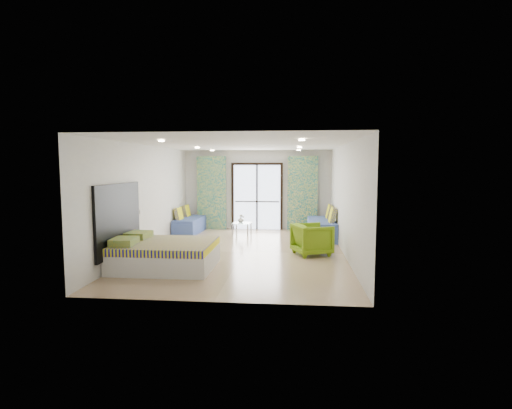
# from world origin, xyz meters

# --- Properties ---
(floor) EXTENTS (5.00, 7.50, 0.01)m
(floor) POSITION_xyz_m (0.00, 0.00, 0.00)
(floor) COLOR #A18260
(floor) RESTS_ON ground
(ceiling) EXTENTS (5.00, 7.50, 0.01)m
(ceiling) POSITION_xyz_m (0.00, 0.00, 2.70)
(ceiling) COLOR silver
(ceiling) RESTS_ON ground
(wall_back) EXTENTS (5.00, 0.01, 2.70)m
(wall_back) POSITION_xyz_m (0.00, 3.75, 1.35)
(wall_back) COLOR silver
(wall_back) RESTS_ON ground
(wall_front) EXTENTS (5.00, 0.01, 2.70)m
(wall_front) POSITION_xyz_m (0.00, -3.75, 1.35)
(wall_front) COLOR silver
(wall_front) RESTS_ON ground
(wall_left) EXTENTS (0.01, 7.50, 2.70)m
(wall_left) POSITION_xyz_m (-2.50, 0.00, 1.35)
(wall_left) COLOR silver
(wall_left) RESTS_ON ground
(wall_right) EXTENTS (0.01, 7.50, 2.70)m
(wall_right) POSITION_xyz_m (2.50, 0.00, 1.35)
(wall_right) COLOR silver
(wall_right) RESTS_ON ground
(balcony_door) EXTENTS (1.76, 0.08, 2.28)m
(balcony_door) POSITION_xyz_m (0.00, 3.72, 1.26)
(balcony_door) COLOR black
(balcony_door) RESTS_ON floor
(balcony_rail) EXTENTS (1.52, 0.03, 0.04)m
(balcony_rail) POSITION_xyz_m (0.00, 3.73, 0.95)
(balcony_rail) COLOR #595451
(balcony_rail) RESTS_ON balcony_door
(curtain_left) EXTENTS (1.00, 0.10, 2.50)m
(curtain_left) POSITION_xyz_m (-1.55, 3.57, 1.25)
(curtain_left) COLOR silver
(curtain_left) RESTS_ON floor
(curtain_right) EXTENTS (1.00, 0.10, 2.50)m
(curtain_right) POSITION_xyz_m (1.55, 3.57, 1.25)
(curtain_right) COLOR silver
(curtain_right) RESTS_ON floor
(downlight_a) EXTENTS (0.12, 0.12, 0.02)m
(downlight_a) POSITION_xyz_m (-1.40, -2.00, 2.67)
(downlight_a) COLOR #FFE0B2
(downlight_a) RESTS_ON ceiling
(downlight_b) EXTENTS (0.12, 0.12, 0.02)m
(downlight_b) POSITION_xyz_m (1.40, -2.00, 2.67)
(downlight_b) COLOR #FFE0B2
(downlight_b) RESTS_ON ceiling
(downlight_c) EXTENTS (0.12, 0.12, 0.02)m
(downlight_c) POSITION_xyz_m (-1.40, 1.00, 2.67)
(downlight_c) COLOR #FFE0B2
(downlight_c) RESTS_ON ceiling
(downlight_d) EXTENTS (0.12, 0.12, 0.02)m
(downlight_d) POSITION_xyz_m (1.40, 1.00, 2.67)
(downlight_d) COLOR #FFE0B2
(downlight_d) RESTS_ON ceiling
(downlight_e) EXTENTS (0.12, 0.12, 0.02)m
(downlight_e) POSITION_xyz_m (-1.40, 3.00, 2.67)
(downlight_e) COLOR #FFE0B2
(downlight_e) RESTS_ON ceiling
(downlight_f) EXTENTS (0.12, 0.12, 0.02)m
(downlight_f) POSITION_xyz_m (1.40, 3.00, 2.67)
(downlight_f) COLOR #FFE0B2
(downlight_f) RESTS_ON ceiling
(headboard) EXTENTS (0.06, 2.10, 1.50)m
(headboard) POSITION_xyz_m (-2.46, -1.74, 1.05)
(headboard) COLOR black
(headboard) RESTS_ON floor
(switch_plate) EXTENTS (0.02, 0.10, 0.10)m
(switch_plate) POSITION_xyz_m (-2.47, -0.49, 1.05)
(switch_plate) COLOR silver
(switch_plate) RESTS_ON wall_left
(bed) EXTENTS (2.05, 1.67, 0.71)m
(bed) POSITION_xyz_m (-1.48, -1.74, 0.30)
(bed) COLOR silver
(bed) RESTS_ON floor
(daybed_left) EXTENTS (0.74, 1.78, 0.87)m
(daybed_left) POSITION_xyz_m (-2.12, 2.74, 0.27)
(daybed_left) COLOR #3E5393
(daybed_left) RESTS_ON floor
(daybed_right) EXTENTS (0.79, 2.00, 0.98)m
(daybed_right) POSITION_xyz_m (2.12, 2.16, 0.31)
(daybed_right) COLOR #3E5393
(daybed_right) RESTS_ON floor
(coffee_table) EXTENTS (0.62, 0.62, 0.64)m
(coffee_table) POSITION_xyz_m (-0.38, 2.62, 0.33)
(coffee_table) COLOR silver
(coffee_table) RESTS_ON floor
(vase) EXTENTS (0.23, 0.24, 0.19)m
(vase) POSITION_xyz_m (-0.42, 2.66, 0.47)
(vase) COLOR white
(vase) RESTS_ON coffee_table
(armchair) EXTENTS (1.02, 1.05, 0.84)m
(armchair) POSITION_xyz_m (1.71, -0.15, 0.42)
(armchair) COLOR #6A9312
(armchair) RESTS_ON floor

